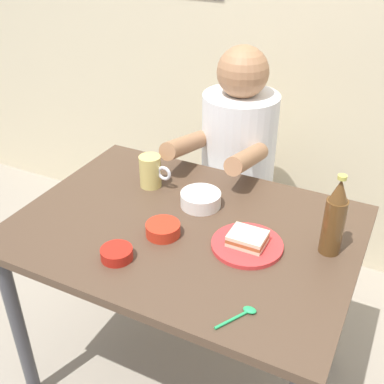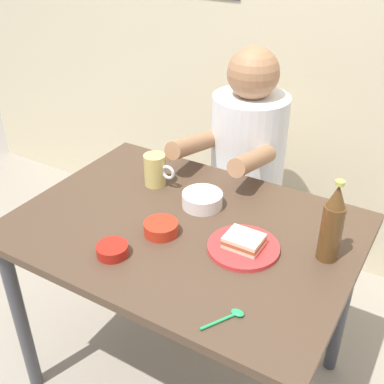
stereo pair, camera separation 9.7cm
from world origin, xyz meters
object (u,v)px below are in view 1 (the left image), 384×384
at_px(beer_bottle, 335,219).
at_px(sauce_bowl_chili, 163,229).
at_px(stool, 235,220).
at_px(dining_table, 185,248).
at_px(person_seated, 238,141).
at_px(sandwich, 248,238).
at_px(plate_orange, 247,245).
at_px(beer_mug, 151,171).

relative_size(beer_bottle, sauce_bowl_chili, 2.38).
height_order(stool, sauce_bowl_chili, sauce_bowl_chili).
distance_m(dining_table, stool, 0.70).
height_order(person_seated, sandwich, person_seated).
height_order(sandwich, beer_bottle, beer_bottle).
bearing_deg(person_seated, dining_table, -84.05).
distance_m(beer_bottle, sauce_bowl_chili, 0.52).
xyz_separation_m(stool, plate_orange, (0.29, -0.65, 0.40)).
bearing_deg(dining_table, sandwich, -4.18).
bearing_deg(sandwich, beer_bottle, 21.98).
xyz_separation_m(stool, person_seated, (0.00, -0.01, 0.42)).
bearing_deg(stool, sandwich, -66.15).
height_order(dining_table, sandwich, sandwich).
xyz_separation_m(dining_table, person_seated, (-0.06, 0.62, 0.12)).
height_order(beer_bottle, sauce_bowl_chili, beer_bottle).
distance_m(person_seated, sauce_bowl_chili, 0.69).
xyz_separation_m(person_seated, sauce_bowl_chili, (0.03, -0.69, -0.00)).
bearing_deg(plate_orange, beer_bottle, 21.98).
xyz_separation_m(person_seated, beer_bottle, (0.51, -0.54, 0.09)).
bearing_deg(plate_orange, stool, 113.85).
xyz_separation_m(sandwich, sauce_bowl_chili, (-0.26, -0.06, -0.01)).
height_order(beer_mug, beer_bottle, beer_bottle).
distance_m(stool, sandwich, 0.82).
relative_size(person_seated, plate_orange, 3.27).
relative_size(beer_mug, sauce_bowl_chili, 1.15).
distance_m(stool, sauce_bowl_chili, 0.82).
bearing_deg(beer_mug, person_seated, 69.94).
bearing_deg(stool, dining_table, -84.15).
height_order(stool, beer_bottle, beer_bottle).
bearing_deg(stool, beer_bottle, -47.18).
bearing_deg(beer_bottle, beer_mug, 172.05).
xyz_separation_m(plate_orange, beer_bottle, (0.23, 0.09, 0.11)).
distance_m(plate_orange, beer_mug, 0.49).
bearing_deg(person_seated, beer_mug, -110.06).
relative_size(stool, sandwich, 4.09).
bearing_deg(sauce_bowl_chili, person_seated, 92.07).
bearing_deg(stool, sauce_bowl_chili, -87.96).
bearing_deg(dining_table, person_seated, 95.95).
relative_size(dining_table, person_seated, 1.53).
bearing_deg(beer_bottle, person_seated, 133.41).
height_order(plate_orange, beer_bottle, beer_bottle).
relative_size(person_seated, sauce_bowl_chili, 6.54).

